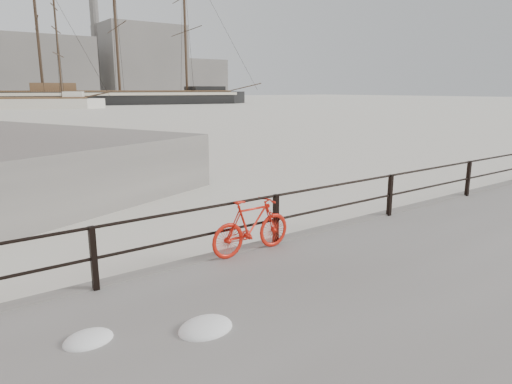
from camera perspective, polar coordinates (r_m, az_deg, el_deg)
ground at (r=11.64m, az=15.55°, el=-4.33°), size 400.00×400.00×0.00m
guardrail at (r=11.34m, az=16.39°, el=-0.39°), size 28.00×0.10×1.00m
bicycle at (r=8.41m, az=-0.56°, el=-4.26°), size 1.72×0.29×1.03m
barque_black at (r=105.51m, az=-16.53°, el=10.43°), size 69.50×33.22×37.28m
schooner_mid at (r=89.30m, az=-27.20°, el=9.24°), size 31.69×22.07×20.98m
industrial_west at (r=149.68m, az=-26.13°, el=13.67°), size 32.00×18.00×18.00m
industrial_mid at (r=164.88m, az=-14.16°, el=15.40°), size 26.00×20.00×24.00m
industrial_east at (r=179.26m, az=-7.72°, el=13.82°), size 20.00×16.00×14.00m
smokestack at (r=165.86m, az=-19.43°, el=18.53°), size 2.80×2.80×44.00m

